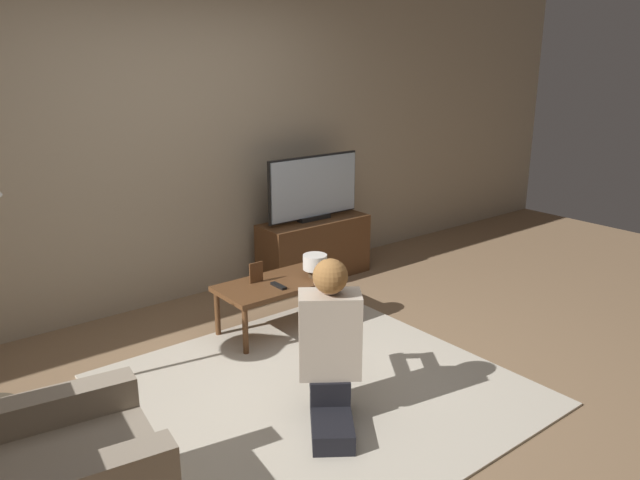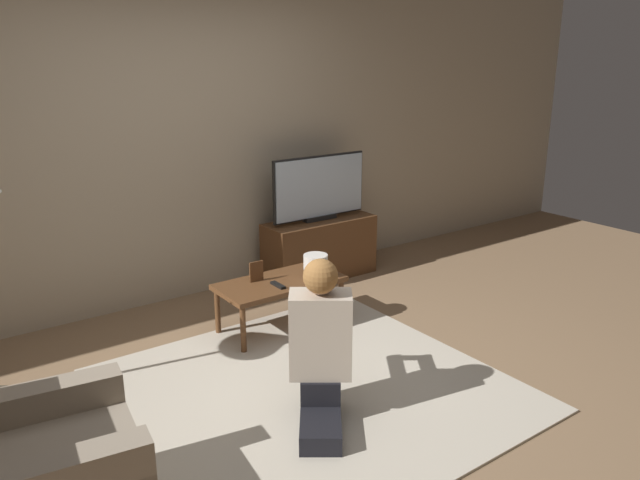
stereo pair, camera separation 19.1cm
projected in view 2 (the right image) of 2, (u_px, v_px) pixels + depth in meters
name	position (u px, v px, depth m)	size (l,w,h in m)	color
ground_plane	(312.00, 391.00, 3.81)	(10.00, 10.00, 0.00)	#896B4C
wall_back	(170.00, 142.00, 4.93)	(10.00, 0.06, 2.60)	tan
rug	(312.00, 390.00, 3.81)	(2.22, 2.19, 0.02)	beige
tv_stand	(320.00, 249.00, 5.66)	(1.04, 0.38, 0.54)	brown
tv	(319.00, 188.00, 5.50)	(0.95, 0.08, 0.58)	black
coffee_table	(280.00, 286.00, 4.57)	(0.92, 0.46, 0.39)	brown
person_kneeling	(320.00, 342.00, 3.41)	(0.67, 0.80, 0.93)	black
picture_frame	(256.00, 271.00, 4.52)	(0.11, 0.01, 0.15)	brown
table_lamp	(316.00, 263.00, 4.60)	(0.18, 0.18, 0.17)	#4C3823
remote	(278.00, 285.00, 4.44)	(0.04, 0.15, 0.02)	black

